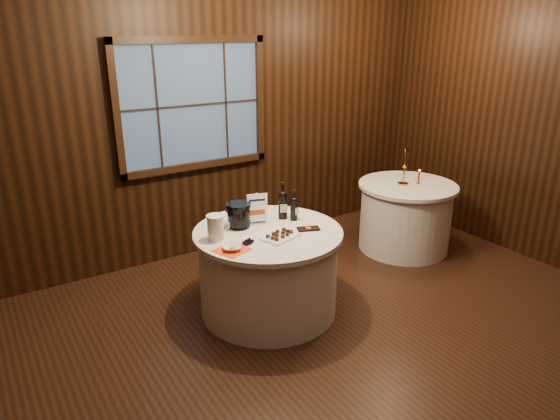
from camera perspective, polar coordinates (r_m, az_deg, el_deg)
ground at (r=3.94m, az=6.71°, el=-17.57°), size 6.00×6.00×0.00m
back_wall at (r=5.32m, az=-9.97°, el=10.64°), size 6.00×0.10×3.00m
main_table at (r=4.42m, az=-1.34°, el=-6.95°), size 1.28×1.28×0.77m
side_table at (r=5.81m, az=14.11°, el=-0.70°), size 1.08×1.08×0.77m
sign_stand at (r=4.37m, az=-2.60°, el=-0.37°), size 0.17×0.13×0.29m
port_bottle_left at (r=4.47m, az=0.32°, el=0.82°), size 0.08×0.09×0.34m
port_bottle_right at (r=4.44m, az=1.60°, el=0.34°), size 0.07×0.08×0.28m
ice_bucket at (r=4.30m, az=-4.75°, el=-0.54°), size 0.21×0.21×0.22m
chocolate_plate at (r=4.11m, az=0.02°, el=-2.94°), size 0.35×0.29×0.04m
chocolate_box at (r=4.28m, az=3.26°, el=-2.16°), size 0.21×0.16×0.02m
grape_bunch at (r=3.99m, az=-3.56°, el=-3.67°), size 0.17×0.09×0.04m
glass_pitcher at (r=4.07m, az=-7.35°, el=-1.97°), size 0.19×0.15×0.21m
orange_napkin at (r=3.91m, az=-5.50°, el=-4.56°), size 0.29×0.29×0.00m
cracker_bowl at (r=3.90m, az=-5.51°, el=-4.29°), size 0.19×0.19×0.04m
brass_candlestick at (r=5.61m, az=14.00°, el=4.27°), size 0.12×0.12×0.41m
red_candle at (r=5.70m, az=15.57°, el=3.52°), size 0.04×0.04×0.17m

